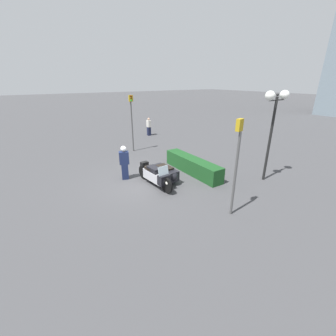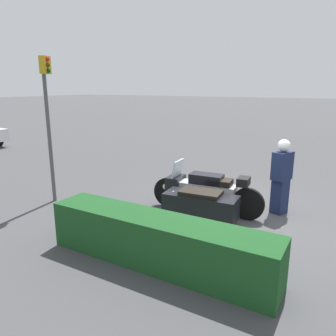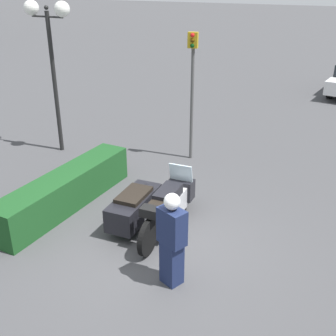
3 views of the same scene
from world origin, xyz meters
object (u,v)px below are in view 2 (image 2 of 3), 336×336
object	(u,v)px
police_motorcycle	(199,198)
hedge_bush_curbside	(158,241)
officer_rider	(281,175)
traffic_light_near	(48,109)

from	to	relation	value
police_motorcycle	hedge_bush_curbside	distance (m)	2.11
police_motorcycle	officer_rider	xyz separation A→B (m)	(-1.46, -1.23, 0.42)
officer_rider	police_motorcycle	bearing A→B (deg)	-119.61
traffic_light_near	police_motorcycle	bearing A→B (deg)	-0.27
police_motorcycle	officer_rider	world-z (taller)	officer_rider
police_motorcycle	traffic_light_near	world-z (taller)	traffic_light_near
hedge_bush_curbside	traffic_light_near	xyz separation A→B (m)	(3.87, -1.30, 1.90)
officer_rider	traffic_light_near	size ratio (longest dim) A/B	0.49
police_motorcycle	traffic_light_near	bearing A→B (deg)	7.47
police_motorcycle	hedge_bush_curbside	bearing A→B (deg)	91.70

